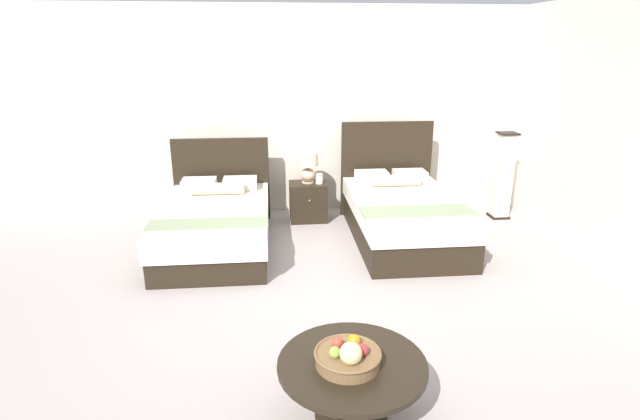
{
  "coord_description": "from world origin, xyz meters",
  "views": [
    {
      "loc": [
        -0.49,
        -4.12,
        2.27
      ],
      "look_at": [
        -0.0,
        0.42,
        0.75
      ],
      "focal_mm": 27.99,
      "sensor_mm": 36.0,
      "label": 1
    }
  ],
  "objects_px": {
    "bed_near_window": "(216,223)",
    "bed_near_corner": "(402,214)",
    "coffee_table": "(352,375)",
    "floor_lamp_corner": "(503,176)",
    "fruit_bowl": "(348,356)",
    "table_lamp": "(308,165)",
    "vase": "(319,179)",
    "nightstand": "(308,202)"
  },
  "relations": [
    {
      "from": "nightstand",
      "to": "bed_near_window",
      "type": "bearing_deg",
      "value": -145.15
    },
    {
      "from": "nightstand",
      "to": "coffee_table",
      "type": "distance_m",
      "value": 3.79
    },
    {
      "from": "nightstand",
      "to": "fruit_bowl",
      "type": "relative_size",
      "value": 1.24
    },
    {
      "from": "bed_near_corner",
      "to": "nightstand",
      "type": "bearing_deg",
      "value": 143.58
    },
    {
      "from": "bed_near_window",
      "to": "table_lamp",
      "type": "height_order",
      "value": "bed_near_window"
    },
    {
      "from": "table_lamp",
      "to": "coffee_table",
      "type": "relative_size",
      "value": 0.44
    },
    {
      "from": "table_lamp",
      "to": "vase",
      "type": "bearing_deg",
      "value": -22.14
    },
    {
      "from": "table_lamp",
      "to": "vase",
      "type": "distance_m",
      "value": 0.24
    },
    {
      "from": "fruit_bowl",
      "to": "bed_near_corner",
      "type": "bearing_deg",
      "value": 69.03
    },
    {
      "from": "bed_near_window",
      "to": "vase",
      "type": "distance_m",
      "value": 1.53
    },
    {
      "from": "bed_near_window",
      "to": "vase",
      "type": "bearing_deg",
      "value": 30.4
    },
    {
      "from": "bed_near_window",
      "to": "table_lamp",
      "type": "distance_m",
      "value": 1.49
    },
    {
      "from": "bed_near_window",
      "to": "floor_lamp_corner",
      "type": "relative_size",
      "value": 1.78
    },
    {
      "from": "bed_near_corner",
      "to": "fruit_bowl",
      "type": "height_order",
      "value": "bed_near_corner"
    },
    {
      "from": "fruit_bowl",
      "to": "floor_lamp_corner",
      "type": "relative_size",
      "value": 0.35
    },
    {
      "from": "table_lamp",
      "to": "fruit_bowl",
      "type": "height_order",
      "value": "table_lamp"
    },
    {
      "from": "table_lamp",
      "to": "floor_lamp_corner",
      "type": "distance_m",
      "value": 2.64
    },
    {
      "from": "nightstand",
      "to": "floor_lamp_corner",
      "type": "relative_size",
      "value": 0.44
    },
    {
      "from": "nightstand",
      "to": "vase",
      "type": "xyz_separation_m",
      "value": [
        0.15,
        -0.04,
        0.32
      ]
    },
    {
      "from": "fruit_bowl",
      "to": "nightstand",
      "type": "bearing_deg",
      "value": 88.82
    },
    {
      "from": "bed_near_corner",
      "to": "vase",
      "type": "relative_size",
      "value": 15.82
    },
    {
      "from": "bed_near_corner",
      "to": "coffee_table",
      "type": "xyz_separation_m",
      "value": [
        -1.13,
        -3.0,
        -0.0
      ]
    },
    {
      "from": "bed_near_window",
      "to": "floor_lamp_corner",
      "type": "height_order",
      "value": "floor_lamp_corner"
    },
    {
      "from": "bed_near_corner",
      "to": "fruit_bowl",
      "type": "relative_size",
      "value": 5.08
    },
    {
      "from": "bed_near_corner",
      "to": "coffee_table",
      "type": "bearing_deg",
      "value": -110.63
    },
    {
      "from": "nightstand",
      "to": "floor_lamp_corner",
      "type": "xyz_separation_m",
      "value": [
        2.63,
        -0.17,
        0.33
      ]
    },
    {
      "from": "coffee_table",
      "to": "fruit_bowl",
      "type": "bearing_deg",
      "value": -136.67
    },
    {
      "from": "bed_near_window",
      "to": "bed_near_corner",
      "type": "xyz_separation_m",
      "value": [
        2.23,
        0.0,
        0.02
      ]
    },
    {
      "from": "fruit_bowl",
      "to": "floor_lamp_corner",
      "type": "distance_m",
      "value": 4.55
    },
    {
      "from": "table_lamp",
      "to": "vase",
      "type": "relative_size",
      "value": 3.05
    },
    {
      "from": "table_lamp",
      "to": "floor_lamp_corner",
      "type": "bearing_deg",
      "value": -4.17
    },
    {
      "from": "nightstand",
      "to": "table_lamp",
      "type": "bearing_deg",
      "value": 90.0
    },
    {
      "from": "bed_near_corner",
      "to": "vase",
      "type": "xyz_separation_m",
      "value": [
        -0.93,
        0.76,
        0.27
      ]
    },
    {
      "from": "floor_lamp_corner",
      "to": "bed_near_corner",
      "type": "bearing_deg",
      "value": -157.93
    },
    {
      "from": "bed_near_corner",
      "to": "nightstand",
      "type": "height_order",
      "value": "bed_near_corner"
    },
    {
      "from": "bed_near_window",
      "to": "coffee_table",
      "type": "relative_size",
      "value": 2.23
    },
    {
      "from": "bed_near_window",
      "to": "fruit_bowl",
      "type": "distance_m",
      "value": 3.21
    },
    {
      "from": "bed_near_window",
      "to": "coffee_table",
      "type": "bearing_deg",
      "value": -69.74
    },
    {
      "from": "table_lamp",
      "to": "floor_lamp_corner",
      "type": "height_order",
      "value": "floor_lamp_corner"
    },
    {
      "from": "vase",
      "to": "coffee_table",
      "type": "height_order",
      "value": "vase"
    },
    {
      "from": "bed_near_corner",
      "to": "floor_lamp_corner",
      "type": "relative_size",
      "value": 1.8
    },
    {
      "from": "bed_near_corner",
      "to": "floor_lamp_corner",
      "type": "distance_m",
      "value": 1.69
    }
  ]
}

